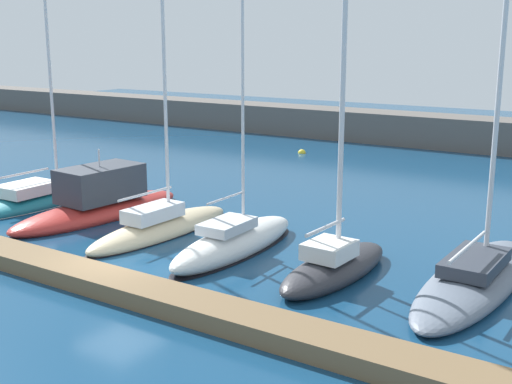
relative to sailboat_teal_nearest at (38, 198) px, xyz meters
name	(u,v)px	position (x,y,z in m)	size (l,w,h in m)	color
ground_plane	(118,274)	(10.18, -4.88, -0.28)	(120.00, 120.00, 0.00)	navy
dock_pier	(89,277)	(10.18, -6.11, -0.01)	(27.25, 1.48, 0.54)	brown
breakwater_seawall	(439,131)	(10.18, 27.35, 0.85)	(108.00, 3.53, 2.26)	#5B5651
sailboat_teal_nearest	(38,198)	(0.00, 0.00, 0.00)	(2.87, 8.18, 15.68)	#19707F
motorboat_red_second	(100,202)	(4.10, 0.11, 0.35)	(3.28, 9.12, 3.32)	#B72D28
sailboat_sand_third	(161,226)	(8.21, -0.51, 0.04)	(2.09, 7.89, 14.72)	beige
sailboat_white_fourth	(235,242)	(12.04, -0.77, 0.12)	(2.01, 7.37, 12.55)	white
sailboat_charcoal_fifth	(335,263)	(16.31, -1.07, 0.21)	(2.12, 6.07, 11.56)	#2D2D33
sailboat_slate_sixth	(475,275)	(20.40, 0.65, 0.10)	(2.43, 9.54, 15.14)	slate
mooring_buoy_yellow	(302,153)	(3.33, 19.36, -0.28)	(0.53, 0.53, 0.53)	yellow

